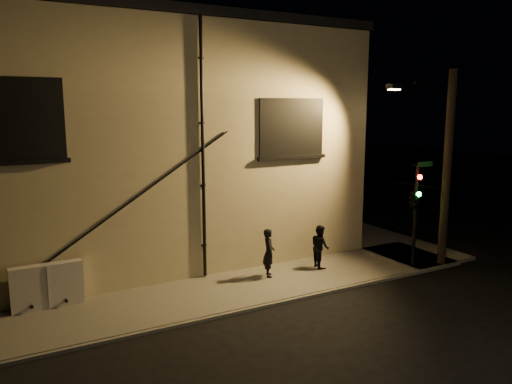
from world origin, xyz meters
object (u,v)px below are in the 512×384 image
traffic_signal (414,197)px  streetlamp_pole (444,164)px  pedestrian_a (269,253)px  utility_cabinet (47,286)px  pedestrian_b (320,246)px

traffic_signal → streetlamp_pole: bearing=-6.7°
pedestrian_a → utility_cabinet: bearing=105.6°
streetlamp_pole → traffic_signal: bearing=173.3°
traffic_signal → pedestrian_b: bearing=151.5°
pedestrian_b → utility_cabinet: bearing=95.0°
utility_cabinet → pedestrian_a: size_ratio=1.19×
utility_cabinet → pedestrian_b: 8.86m
pedestrian_b → streetlamp_pole: size_ratio=0.22×
pedestrian_a → pedestrian_b: 2.05m
traffic_signal → streetlamp_pole: streetlamp_pole is taller
utility_cabinet → streetlamp_pole: 13.42m
pedestrian_a → streetlamp_pole: 6.91m
pedestrian_b → traffic_signal: bearing=-108.2°
pedestrian_a → traffic_signal: 5.41m
pedestrian_b → traffic_signal: traffic_signal is taller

